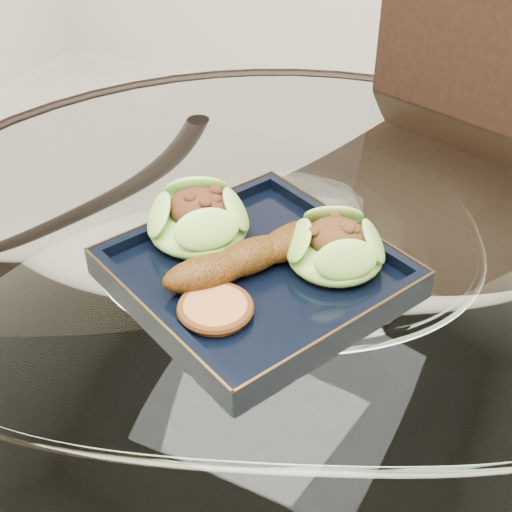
% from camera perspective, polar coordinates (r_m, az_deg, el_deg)
% --- Properties ---
extents(dining_table, '(1.13, 1.13, 0.77)m').
position_cam_1_polar(dining_table, '(0.93, 2.21, -8.66)').
color(dining_table, white).
rests_on(dining_table, ground).
extents(dining_chair, '(0.54, 0.54, 0.99)m').
position_cam_1_polar(dining_chair, '(1.19, 13.35, -0.62)').
color(dining_chair, black).
rests_on(dining_chair, ground).
extents(navy_plate, '(0.36, 0.36, 0.02)m').
position_cam_1_polar(navy_plate, '(0.78, -0.00, -1.75)').
color(navy_plate, black).
rests_on(navy_plate, dining_table).
extents(lettuce_wrap_left, '(0.14, 0.14, 0.04)m').
position_cam_1_polar(lettuce_wrap_left, '(0.82, -4.65, 2.73)').
color(lettuce_wrap_left, '#5BA830').
rests_on(lettuce_wrap_left, navy_plate).
extents(lettuce_wrap_right, '(0.12, 0.12, 0.04)m').
position_cam_1_polar(lettuce_wrap_right, '(0.78, 6.36, 0.48)').
color(lettuce_wrap_right, olive).
rests_on(lettuce_wrap_right, navy_plate).
extents(roasted_plantain, '(0.14, 0.19, 0.04)m').
position_cam_1_polar(roasted_plantain, '(0.77, -0.49, -0.03)').
color(roasted_plantain, '#5F330A').
rests_on(roasted_plantain, navy_plate).
extents(crumb_patty, '(0.07, 0.07, 0.01)m').
position_cam_1_polar(crumb_patty, '(0.72, -3.26, -4.28)').
color(crumb_patty, '#B16F3B').
rests_on(crumb_patty, navy_plate).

